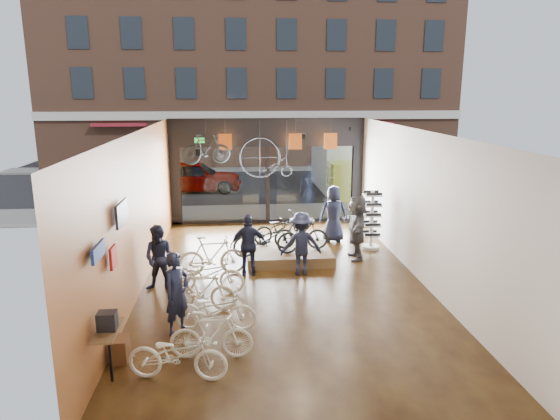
{
  "coord_description": "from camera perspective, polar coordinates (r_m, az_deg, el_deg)",
  "views": [
    {
      "loc": [
        -1.13,
        -11.94,
        4.73
      ],
      "look_at": [
        0.05,
        1.4,
        1.54
      ],
      "focal_mm": 32.0,
      "sensor_mm": 36.0,
      "label": 1
    }
  ],
  "objects": [
    {
      "name": "display_bike_left",
      "position": [
        13.72,
        -1.59,
        -3.28
      ],
      "size": [
        1.96,
        1.0,
        0.98
      ],
      "primitive_type": "imported",
      "rotation": [
        0.0,
        0.0,
        1.76
      ],
      "color": "black",
      "rests_on": "display_platform"
    },
    {
      "name": "ground_plane",
      "position": [
        12.9,
        0.32,
        -8.2
      ],
      "size": [
        7.0,
        12.0,
        0.04
      ],
      "primitive_type": "cube",
      "color": "black",
      "rests_on": "ground"
    },
    {
      "name": "jersey_left",
      "position": [
        17.22,
        -6.28,
        7.74
      ],
      "size": [
        0.45,
        0.03,
        0.55
      ],
      "primitive_type": "cube",
      "color": "#CC5919",
      "rests_on": "ceiling"
    },
    {
      "name": "customer_5",
      "position": [
        14.46,
        8.73,
        -1.98
      ],
      "size": [
        0.64,
        1.75,
        1.86
      ],
      "primitive_type": "imported",
      "rotation": [
        0.0,
        0.0,
        4.66
      ],
      "color": "#3F3F44",
      "rests_on": "ground_plane"
    },
    {
      "name": "wall_left",
      "position": [
        12.5,
        -15.95,
        -0.2
      ],
      "size": [
        0.04,
        12.0,
        3.8
      ],
      "primitive_type": "cube",
      "color": "#A7632B",
      "rests_on": "ground"
    },
    {
      "name": "sunglasses_rack",
      "position": [
        15.46,
        10.41,
        -1.14
      ],
      "size": [
        0.63,
        0.57,
        1.81
      ],
      "primitive_type": null,
      "rotation": [
        0.0,
        0.0,
        -0.28
      ],
      "color": "white",
      "rests_on": "ground_plane"
    },
    {
      "name": "floor_bike_0",
      "position": [
        8.83,
        -11.62,
        -15.9
      ],
      "size": [
        1.78,
        0.87,
        0.89
      ],
      "primitive_type": "imported",
      "rotation": [
        0.0,
        0.0,
        1.4
      ],
      "color": "beige",
      "rests_on": "ground_plane"
    },
    {
      "name": "opposite_building",
      "position": [
        33.53,
        -3.26,
        17.28
      ],
      "size": [
        26.0,
        5.0,
        14.0
      ],
      "primitive_type": "cube",
      "color": "brown",
      "rests_on": "ground"
    },
    {
      "name": "wall_merch",
      "position": [
        9.38,
        -18.79,
        -8.79
      ],
      "size": [
        0.4,
        2.4,
        2.6
      ],
      "primitive_type": null,
      "color": "navy",
      "rests_on": "wall_left"
    },
    {
      "name": "customer_1",
      "position": [
        12.38,
        -13.54,
        -5.39
      ],
      "size": [
        0.9,
        0.76,
        1.64
      ],
      "primitive_type": "imported",
      "rotation": [
        0.0,
        0.0,
        -0.19
      ],
      "color": "#161C33",
      "rests_on": "ground_plane"
    },
    {
      "name": "floor_bike_5",
      "position": [
        13.23,
        -7.76,
        -5.19
      ],
      "size": [
        1.83,
        0.7,
        1.07
      ],
      "primitive_type": "imported",
      "rotation": [
        0.0,
        0.0,
        1.68
      ],
      "color": "beige",
      "rests_on": "ground_plane"
    },
    {
      "name": "street_car",
      "position": [
        24.35,
        -9.7,
        3.83
      ],
      "size": [
        4.43,
        1.78,
        1.51
      ],
      "primitive_type": "imported",
      "rotation": [
        0.0,
        0.0,
        1.57
      ],
      "color": "gray",
      "rests_on": "street_road"
    },
    {
      "name": "wall_back",
      "position": [
        6.66,
        5.3,
        -11.82
      ],
      "size": [
        7.0,
        0.04,
        3.8
      ],
      "primitive_type": "cube",
      "color": "beige",
      "rests_on": "ground"
    },
    {
      "name": "customer_0",
      "position": [
        10.18,
        -11.69,
        -9.3
      ],
      "size": [
        0.7,
        0.74,
        1.69
      ],
      "primitive_type": "imported",
      "rotation": [
        0.0,
        0.0,
        0.91
      ],
      "color": "#161C33",
      "rests_on": "ground_plane"
    },
    {
      "name": "penny_farthing",
      "position": [
        16.98,
        -1.34,
        5.86
      ],
      "size": [
        1.73,
        0.06,
        1.38
      ],
      "primitive_type": null,
      "color": "black",
      "rests_on": "ceiling"
    },
    {
      "name": "storefront",
      "position": [
        18.19,
        -1.44,
        4.46
      ],
      "size": [
        7.0,
        0.26,
        3.8
      ],
      "primitive_type": null,
      "color": "black",
      "rests_on": "ground"
    },
    {
      "name": "floor_bike_2",
      "position": [
        10.34,
        -7.44,
        -11.24
      ],
      "size": [
        1.73,
        0.78,
        0.88
      ],
      "primitive_type": "imported",
      "rotation": [
        0.0,
        0.0,
        1.45
      ],
      "color": "beige",
      "rests_on": "ground_plane"
    },
    {
      "name": "display_bike_right",
      "position": [
        14.9,
        0.03,
        -2.04
      ],
      "size": [
        1.84,
        1.27,
        0.92
      ],
      "primitive_type": "imported",
      "rotation": [
        0.0,
        0.0,
        1.99
      ],
      "color": "black",
      "rests_on": "display_platform"
    },
    {
      "name": "floor_bike_4",
      "position": [
        12.19,
        -8.27,
        -7.19
      ],
      "size": [
        1.88,
        0.98,
        0.94
      ],
      "primitive_type": "imported",
      "rotation": [
        0.0,
        0.0,
        1.36
      ],
      "color": "beige",
      "rests_on": "ground_plane"
    },
    {
      "name": "customer_2",
      "position": [
        13.04,
        -3.57,
        -4.03
      ],
      "size": [
        0.97,
        0.41,
        1.66
      ],
      "primitive_type": "imported",
      "rotation": [
        0.0,
        0.0,
        3.14
      ],
      "color": "#161C33",
      "rests_on": "ground_plane"
    },
    {
      "name": "sidewalk_near",
      "position": [
        19.73,
        -1.63,
        -0.28
      ],
      "size": [
        30.0,
        2.4,
        0.12
      ],
      "primitive_type": "cube",
      "color": "slate",
      "rests_on": "ground"
    },
    {
      "name": "customer_3",
      "position": [
        13.1,
        2.43,
        -3.88
      ],
      "size": [
        1.12,
        0.69,
        1.68
      ],
      "primitive_type": "imported",
      "rotation": [
        0.0,
        0.0,
        3.2
      ],
      "color": "#161C33",
      "rests_on": "ground_plane"
    },
    {
      "name": "display_bike_mid",
      "position": [
        14.3,
        2.42,
        -2.71
      ],
      "size": [
        1.58,
        0.61,
        0.93
      ],
      "primitive_type": "imported",
      "rotation": [
        0.0,
        0.0,
        1.45
      ],
      "color": "black",
      "rests_on": "display_platform"
    },
    {
      "name": "street_road",
      "position": [
        27.37,
        -2.62,
        3.43
      ],
      "size": [
        30.0,
        18.0,
        0.02
      ],
      "primitive_type": "cube",
      "color": "black",
      "rests_on": "ground"
    },
    {
      "name": "jersey_mid",
      "position": [
        17.34,
        1.77,
        7.85
      ],
      "size": [
        0.45,
        0.03,
        0.55
      ],
      "primitive_type": "cube",
      "color": "#CC5919",
      "rests_on": "ceiling"
    },
    {
      "name": "display_platform",
      "position": [
        14.44,
        1.0,
        -5.08
      ],
      "size": [
        2.4,
        1.8,
        0.3
      ],
      "primitive_type": "cube",
      "color": "brown",
      "rests_on": "ground_plane"
    },
    {
      "name": "floor_bike_3",
      "position": [
        11.26,
        -8.88,
        -9.01
      ],
      "size": [
        1.62,
        0.8,
        0.93
      ],
      "primitive_type": "imported",
      "rotation": [
        0.0,
        0.0,
        1.32
      ],
      "color": "beige",
      "rests_on": "ground_plane"
    },
    {
      "name": "ceiling",
      "position": [
        12.03,
        0.35,
        9.07
      ],
      "size": [
        7.0,
        12.0,
        0.04
      ],
      "primitive_type": "cube",
      "color": "black",
      "rests_on": "ground"
    },
    {
      "name": "customer_4",
      "position": [
        16.01,
        6.13,
        -0.45
      ],
      "size": [
        0.92,
        0.63,
        1.83
      ],
      "primitive_type": "imported",
      "rotation": [
        0.0,
        0.0,
        3.09
      ],
      "color": "#161C33",
      "rests_on": "ground_plane"
    },
    {
      "name": "hung_bike",
      "position": [
        16.27,
        -8.46,
        6.9
      ],
      "size": [
        1.64,
        0.87,
        0.95
      ],
      "primitive_type": "imported",
      "rotation": [
        0.0,
        0.0,
        1.85
      ],
      "color": "black",
      "rests_on": "ceiling"
    },
    {
      "name": "floor_bike_1",
      "position": [
        9.33,
        -7.87,
        -13.98
      ],
      "size": [
        1.55,
        0.53,
        0.91
      ],
      "primitive_type": "imported",
      "rotation": [
        0.0,
        0.0,
        1.5
      ],
      "color": "beige",
      "rests_on": "ground_plane"
    },
    {
      "name": "jersey_right",
      "position": [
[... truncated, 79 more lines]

